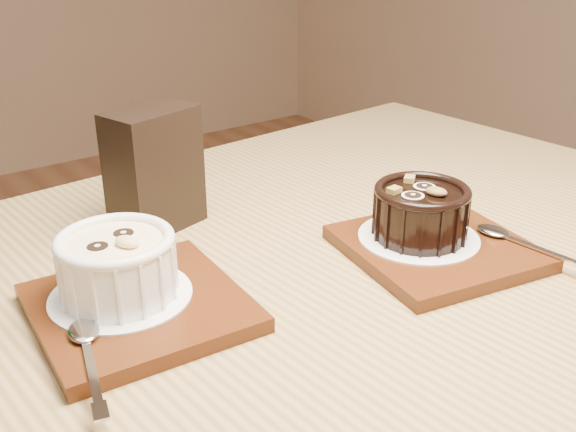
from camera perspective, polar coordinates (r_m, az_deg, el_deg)
name	(u,v)px	position (r m, az deg, el deg)	size (l,w,h in m)	color
table	(295,356)	(0.72, 0.58, -11.78)	(1.25, 0.88, 0.75)	olive
tray_left	(139,308)	(0.63, -12.47, -7.59)	(0.18, 0.18, 0.01)	#50230D
doily_left	(121,295)	(0.64, -13.96, -6.53)	(0.13, 0.13, 0.00)	white
ramekin_white	(117,263)	(0.62, -14.27, -3.86)	(0.11, 0.11, 0.06)	white
spoon_left	(88,354)	(0.56, -16.54, -11.15)	(0.03, 0.13, 0.01)	silver
tray_right	(436,248)	(0.74, 12.46, -2.68)	(0.18, 0.18, 0.01)	#50230D
doily_right	(419,237)	(0.74, 10.99, -1.77)	(0.13, 0.13, 0.00)	white
ramekin_dark	(421,210)	(0.73, 11.19, 0.52)	(0.10, 0.10, 0.06)	black
spoon_right	(522,241)	(0.75, 19.20, -2.01)	(0.03, 0.13, 0.01)	silver
condiment_stand	(154,170)	(0.78, -11.25, 3.86)	(0.10, 0.06, 0.14)	black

